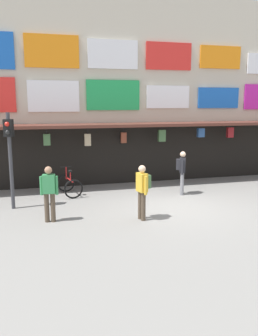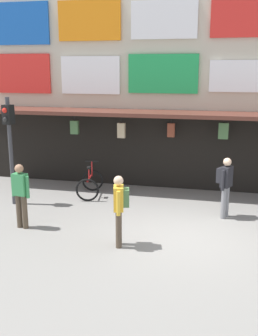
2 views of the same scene
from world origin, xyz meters
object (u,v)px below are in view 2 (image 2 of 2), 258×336
bicycle_parked (90,184)px  traffic_light_near (9,134)px  pedestrian_in_white (120,206)px  pedestrian_in_purple (225,183)px  pedestrian_in_black (21,192)px

bicycle_parked → traffic_light_near: bearing=-147.5°
bicycle_parked → pedestrian_in_white: size_ratio=0.75×
traffic_light_near → pedestrian_in_purple: bearing=2.5°
bicycle_parked → pedestrian_in_white: bearing=-61.6°
bicycle_parked → pedestrian_in_black: bearing=-106.1°
pedestrian_in_black → pedestrian_in_purple: bearing=21.1°
pedestrian_in_white → pedestrian_in_black: 2.77m
pedestrian_in_purple → pedestrian_in_black: 5.40m
bicycle_parked → pedestrian_in_black: 3.12m
traffic_light_near → pedestrian_in_purple: (6.19, 0.27, -1.16)m
pedestrian_in_purple → traffic_light_near: bearing=-177.5°
pedestrian_in_white → pedestrian_in_black: same height
pedestrian_in_black → traffic_light_near: bearing=124.5°
pedestrian_in_purple → pedestrian_in_white: bearing=-133.5°
traffic_light_near → pedestrian_in_white: size_ratio=1.90×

